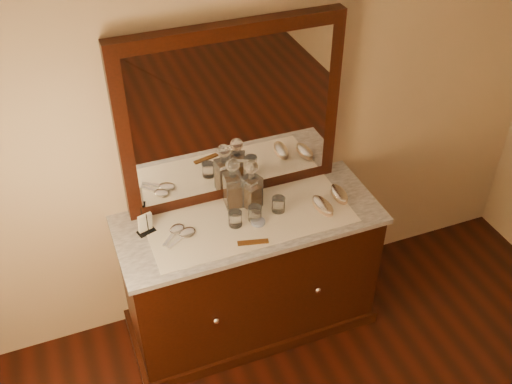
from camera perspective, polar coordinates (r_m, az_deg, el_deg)
dresser_cabinet at (r=3.51m, az=-0.60°, el=-7.93°), size 1.40×0.55×0.82m
dresser_plinth at (r=3.79m, az=-0.56°, el=-11.81°), size 1.46×0.59×0.08m
knob_left at (r=3.24m, az=-3.85°, el=-12.20°), size 0.04×0.04×0.04m
knob_right at (r=3.39m, az=5.95°, el=-9.32°), size 0.04×0.04×0.04m
marble_top at (r=3.22m, az=-0.65°, el=-2.68°), size 1.44×0.59×0.03m
mirror_frame at (r=3.10m, az=-2.33°, el=7.32°), size 1.20×0.08×1.00m
mirror_glass at (r=3.07m, az=-2.12°, el=7.02°), size 1.06×0.01×0.86m
lace_runner at (r=3.19m, az=-0.52°, el=-2.67°), size 1.10×0.45×0.00m
pin_dish at (r=3.16m, az=0.20°, el=-2.89°), size 0.10×0.10×0.01m
comb at (r=3.05m, az=-0.29°, el=-4.84°), size 0.16×0.07×0.01m
napkin_rack at (r=3.14m, az=-10.58°, el=-3.02°), size 0.11×0.08×0.14m
decanter_left at (r=3.22m, az=-2.22°, el=0.45°), size 0.10×0.10×0.31m
decanter_right at (r=3.21m, az=-0.43°, el=0.28°), size 0.12×0.12×0.30m
brush_near at (r=3.26m, az=6.42°, el=-1.34°), size 0.10×0.18×0.05m
brush_far at (r=3.35m, az=7.98°, el=-0.21°), size 0.08×0.17×0.05m
hand_mirror_outer at (r=3.14m, az=-7.72°, el=-3.72°), size 0.16×0.17×0.02m
hand_mirror_inner at (r=3.11m, az=-6.80°, el=-4.05°), size 0.19×0.14×0.02m
tumblers at (r=3.17m, az=0.04°, el=-1.94°), size 0.33×0.10×0.08m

